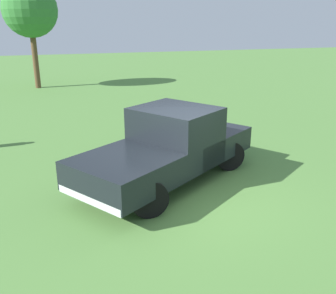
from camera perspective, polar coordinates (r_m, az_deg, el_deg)
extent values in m
plane|color=#54843D|center=(8.77, 3.58, -7.01)|extent=(80.00, 80.00, 0.00)
cylinder|color=black|center=(7.62, -2.88, -7.89)|extent=(0.79, 0.22, 0.79)
cylinder|color=black|center=(8.67, -10.91, -4.81)|extent=(0.79, 0.22, 0.79)
cylinder|color=black|center=(10.08, 9.34, -1.31)|extent=(0.79, 0.22, 0.79)
cylinder|color=black|center=(10.89, 1.99, 0.46)|extent=(0.79, 0.22, 0.79)
cube|color=black|center=(8.05, -6.75, -3.84)|extent=(2.74, 2.71, 0.64)
cube|color=black|center=(9.21, 1.17, 1.74)|extent=(2.40, 2.48, 1.40)
cube|color=slate|center=(9.09, 1.19, 4.39)|extent=(2.12, 2.22, 0.48)
cube|color=black|center=(10.12, 4.64, 0.88)|extent=(3.08, 2.93, 0.60)
cube|color=silver|center=(7.58, -11.80, -7.77)|extent=(1.11, 1.59, 0.16)
cylinder|color=brown|center=(23.68, -19.58, 12.66)|extent=(0.32, 0.32, 3.47)
sphere|color=#337533|center=(23.60, -20.32, 19.04)|extent=(3.06, 3.06, 3.06)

